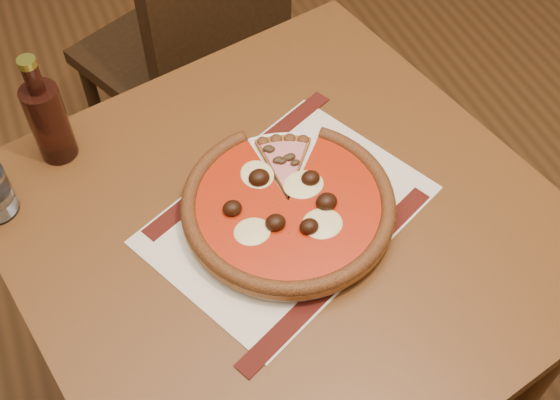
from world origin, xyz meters
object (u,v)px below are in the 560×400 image
at_px(bottle, 48,119).
at_px(pizza, 288,203).
at_px(chair_far, 197,46).
at_px(plate, 288,211).
at_px(table, 285,257).

bearing_deg(bottle, pizza, -41.45).
bearing_deg(chair_far, bottle, 27.16).
height_order(pizza, bottle, bottle).
xyz_separation_m(plate, bottle, (-0.30, 0.27, 0.07)).
height_order(table, pizza, pizza).
distance_m(chair_far, plate, 0.78).
distance_m(pizza, bottle, 0.41).
relative_size(plate, bottle, 1.54).
bearing_deg(pizza, bottle, 138.55).
xyz_separation_m(table, plate, (0.01, 0.01, 0.11)).
xyz_separation_m(table, chair_far, (0.08, 0.74, -0.15)).
xyz_separation_m(chair_far, pizza, (-0.07, -0.73, 0.28)).
bearing_deg(chair_far, plate, 60.60).
bearing_deg(pizza, table, -134.91).
relative_size(table, pizza, 2.87).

